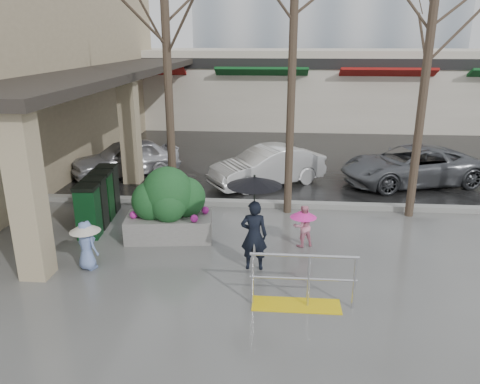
# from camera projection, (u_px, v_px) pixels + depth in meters

# --- Properties ---
(ground) EXTENTS (120.00, 120.00, 0.00)m
(ground) POSITION_uv_depth(u_px,v_px,m) (232.00, 271.00, 9.71)
(ground) COLOR #51514F
(ground) RESTS_ON ground
(street_asphalt) EXTENTS (120.00, 36.00, 0.01)m
(street_asphalt) POSITION_uv_depth(u_px,v_px,m) (265.00, 112.00, 30.52)
(street_asphalt) COLOR black
(street_asphalt) RESTS_ON ground
(curb) EXTENTS (120.00, 0.30, 0.15)m
(curb) POSITION_uv_depth(u_px,v_px,m) (245.00, 203.00, 13.47)
(curb) COLOR gray
(curb) RESTS_ON ground
(near_building) EXTENTS (6.00, 18.00, 8.00)m
(near_building) POSITION_uv_depth(u_px,v_px,m) (3.00, 56.00, 16.72)
(near_building) COLOR tan
(near_building) RESTS_ON ground
(canopy_slab) EXTENTS (2.80, 18.00, 0.25)m
(canopy_slab) POSITION_uv_depth(u_px,v_px,m) (119.00, 67.00, 16.51)
(canopy_slab) COLOR #2D2823
(canopy_slab) RESTS_ON pillar_front
(pillar_front) EXTENTS (0.55, 0.55, 3.50)m
(pillar_front) POSITION_uv_depth(u_px,v_px,m) (27.00, 194.00, 8.99)
(pillar_front) COLOR tan
(pillar_front) RESTS_ON ground
(pillar_back) EXTENTS (0.55, 0.55, 3.50)m
(pillar_back) POSITION_uv_depth(u_px,v_px,m) (130.00, 130.00, 15.14)
(pillar_back) COLOR tan
(pillar_back) RESTS_ON ground
(storefront_row) EXTENTS (34.00, 6.74, 4.00)m
(storefront_row) POSITION_uv_depth(u_px,v_px,m) (300.00, 87.00, 25.91)
(storefront_row) COLOR beige
(storefront_row) RESTS_ON ground
(handrail) EXTENTS (1.90, 0.50, 1.03)m
(handrail) POSITION_uv_depth(u_px,v_px,m) (300.00, 287.00, 8.35)
(handrail) COLOR yellow
(handrail) RESTS_ON ground
(tree_west) EXTENTS (3.20, 3.20, 6.80)m
(tree_west) POSITION_uv_depth(u_px,v_px,m) (165.00, 18.00, 11.67)
(tree_west) COLOR #382B21
(tree_west) RESTS_ON ground
(tree_midwest) EXTENTS (3.20, 3.20, 7.00)m
(tree_midwest) POSITION_uv_depth(u_px,v_px,m) (294.00, 11.00, 11.37)
(tree_midwest) COLOR #382B21
(tree_midwest) RESTS_ON ground
(tree_mideast) EXTENTS (3.20, 3.20, 6.50)m
(tree_mideast) POSITION_uv_depth(u_px,v_px,m) (431.00, 27.00, 11.23)
(tree_mideast) COLOR #382B21
(tree_mideast) RESTS_ON ground
(woman) EXTENTS (1.11, 1.11, 2.05)m
(woman) POSITION_uv_depth(u_px,v_px,m) (254.00, 213.00, 9.45)
(woman) COLOR black
(woman) RESTS_ON ground
(child_pink) EXTENTS (0.61, 0.61, 0.99)m
(child_pink) POSITION_uv_depth(u_px,v_px,m) (303.00, 223.00, 10.72)
(child_pink) COLOR pink
(child_pink) RESTS_ON ground
(child_blue) EXTENTS (0.63, 0.63, 1.07)m
(child_blue) POSITION_uv_depth(u_px,v_px,m) (86.00, 240.00, 9.63)
(child_blue) COLOR #718BCA
(child_blue) RESTS_ON ground
(planter) EXTENTS (2.14, 1.27, 1.77)m
(planter) POSITION_uv_depth(u_px,v_px,m) (169.00, 205.00, 11.09)
(planter) COLOR gray
(planter) RESTS_ON ground
(news_boxes) EXTENTS (0.73, 2.37, 1.30)m
(news_boxes) POSITION_uv_depth(u_px,v_px,m) (99.00, 199.00, 12.05)
(news_boxes) COLOR #0D3C1A
(news_boxes) RESTS_ON ground
(car_a) EXTENTS (3.92, 3.24, 1.26)m
(car_a) POSITION_uv_depth(u_px,v_px,m) (126.00, 158.00, 16.30)
(car_a) COLOR silver
(car_a) RESTS_ON ground
(car_b) EXTENTS (3.93, 3.21, 1.26)m
(car_b) POSITION_uv_depth(u_px,v_px,m) (267.00, 166.00, 15.21)
(car_b) COLOR white
(car_b) RESTS_ON ground
(car_c) EXTENTS (4.94, 3.27, 1.26)m
(car_c) POSITION_uv_depth(u_px,v_px,m) (411.00, 166.00, 15.29)
(car_c) COLOR #585B60
(car_c) RESTS_ON ground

